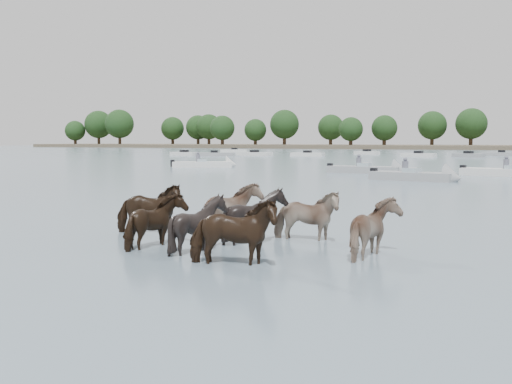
% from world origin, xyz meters
% --- Properties ---
extents(ground, '(400.00, 400.00, 0.00)m').
position_xyz_m(ground, '(0.00, 0.00, 0.00)').
color(ground, slate).
rests_on(ground, ground).
extents(shoreline, '(160.00, 30.00, 1.00)m').
position_xyz_m(shoreline, '(-70.00, 150.00, 0.50)').
color(shoreline, '#4C4233').
rests_on(shoreline, ground).
extents(pony_herd, '(7.51, 4.73, 1.45)m').
position_xyz_m(pony_herd, '(-1.49, -0.26, 0.51)').
color(pony_herd, black).
rests_on(pony_herd, ground).
extents(motorboat_a, '(5.68, 1.64, 1.92)m').
position_xyz_m(motorboat_a, '(-5.68, 28.82, 0.23)').
color(motorboat_a, gray).
rests_on(motorboat_a, ground).
extents(motorboat_b, '(5.42, 2.39, 1.92)m').
position_xyz_m(motorboat_b, '(-1.24, 22.52, 0.23)').
color(motorboat_b, gray).
rests_on(motorboat_b, ground).
extents(motorboat_f, '(5.50, 4.16, 1.92)m').
position_xyz_m(motorboat_f, '(-20.63, 31.79, 0.23)').
color(motorboat_f, silver).
rests_on(motorboat_f, ground).
extents(distant_flotilla, '(105.68, 29.14, 0.93)m').
position_xyz_m(distant_flotilla, '(0.05, 71.60, 0.26)').
color(distant_flotilla, silver).
rests_on(distant_flotilla, ground).
extents(treeline, '(149.48, 22.23, 12.49)m').
position_xyz_m(treeline, '(-77.04, 149.89, 6.55)').
color(treeline, '#382619').
rests_on(treeline, ground).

